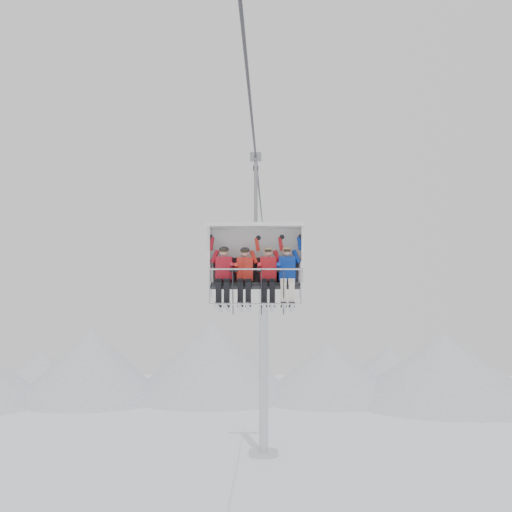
{
  "coord_description": "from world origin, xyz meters",
  "views": [
    {
      "loc": [
        0.35,
        -17.01,
        9.72
      ],
      "look_at": [
        0.0,
        0.0,
        10.71
      ],
      "focal_mm": 45.0,
      "sensor_mm": 36.0,
      "label": 1
    }
  ],
  "objects_px": {
    "lift_tower_right": "(264,359)",
    "skier_far_left": "(224,273)",
    "skier_center_left": "(245,274)",
    "skier_center_right": "(268,273)",
    "skier_far_right": "(287,273)",
    "chairlift_carrier": "(256,256)"
  },
  "relations": [
    {
      "from": "chairlift_carrier",
      "to": "skier_center_right",
      "type": "relative_size",
      "value": 2.36
    },
    {
      "from": "skier_center_left",
      "to": "skier_center_right",
      "type": "bearing_deg",
      "value": 0.18
    },
    {
      "from": "lift_tower_right",
      "to": "skier_far_left",
      "type": "xyz_separation_m",
      "value": [
        -0.82,
        -22.52,
        4.45
      ]
    },
    {
      "from": "skier_far_left",
      "to": "skier_center_left",
      "type": "xyz_separation_m",
      "value": [
        0.54,
        -0.0,
        -0.01
      ]
    },
    {
      "from": "chairlift_carrier",
      "to": "skier_far_right",
      "type": "distance_m",
      "value": 0.99
    },
    {
      "from": "lift_tower_right",
      "to": "skier_far_left",
      "type": "height_order",
      "value": "lift_tower_right"
    },
    {
      "from": "skier_center_right",
      "to": "skier_far_right",
      "type": "height_order",
      "value": "skier_far_right"
    },
    {
      "from": "skier_far_left",
      "to": "skier_far_right",
      "type": "relative_size",
      "value": 1.0
    },
    {
      "from": "skier_center_right",
      "to": "skier_far_left",
      "type": "bearing_deg",
      "value": 179.96
    },
    {
      "from": "chairlift_carrier",
      "to": "skier_far_right",
      "type": "xyz_separation_m",
      "value": [
        0.81,
        -0.3,
        -0.47
      ]
    },
    {
      "from": "chairlift_carrier",
      "to": "skier_far_left",
      "type": "relative_size",
      "value": 2.36
    },
    {
      "from": "lift_tower_right",
      "to": "skier_far_right",
      "type": "bearing_deg",
      "value": -87.93
    },
    {
      "from": "skier_far_left",
      "to": "skier_far_right",
      "type": "height_order",
      "value": "same"
    },
    {
      "from": "lift_tower_right",
      "to": "chairlift_carrier",
      "type": "height_order",
      "value": "lift_tower_right"
    },
    {
      "from": "lift_tower_right",
      "to": "skier_center_right",
      "type": "bearing_deg",
      "value": -89.17
    },
    {
      "from": "skier_center_left",
      "to": "chairlift_carrier",
      "type": "bearing_deg",
      "value": 47.8
    },
    {
      "from": "chairlift_carrier",
      "to": "skier_far_left",
      "type": "xyz_separation_m",
      "value": [
        -0.82,
        -0.3,
        -0.47
      ]
    },
    {
      "from": "chairlift_carrier",
      "to": "skier_center_right",
      "type": "distance_m",
      "value": 0.65
    },
    {
      "from": "lift_tower_right",
      "to": "skier_far_left",
      "type": "relative_size",
      "value": 7.97
    },
    {
      "from": "skier_far_left",
      "to": "skier_center_right",
      "type": "xyz_separation_m",
      "value": [
        1.15,
        -0.0,
        -0.0
      ]
    },
    {
      "from": "chairlift_carrier",
      "to": "skier_center_left",
      "type": "height_order",
      "value": "chairlift_carrier"
    },
    {
      "from": "skier_far_right",
      "to": "skier_center_right",
      "type": "bearing_deg",
      "value": -179.91
    }
  ]
}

